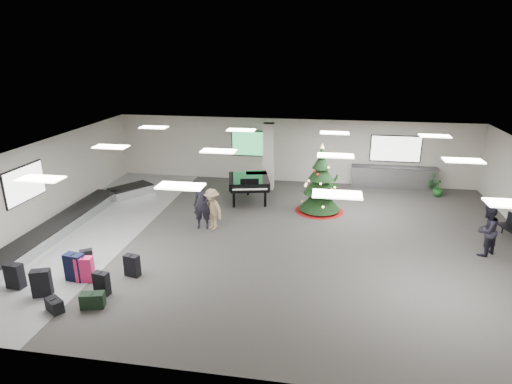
% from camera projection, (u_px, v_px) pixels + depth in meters
% --- Properties ---
extents(ground, '(18.00, 18.00, 0.00)m').
position_uv_depth(ground, '(274.00, 238.00, 15.51)').
color(ground, '#31302D').
rests_on(ground, ground).
extents(room_envelope, '(18.02, 14.02, 3.21)m').
position_uv_depth(room_envelope, '(267.00, 170.00, 15.44)').
color(room_envelope, '#BCB6AC').
rests_on(room_envelope, ground).
extents(baggage_carousel, '(2.28, 9.71, 0.43)m').
position_uv_depth(baggage_carousel, '(74.00, 219.00, 16.58)').
color(baggage_carousel, silver).
rests_on(baggage_carousel, ground).
extents(service_counter, '(4.05, 0.65, 1.08)m').
position_uv_depth(service_counter, '(394.00, 177.00, 20.77)').
color(service_counter, silver).
rests_on(service_counter, ground).
extents(suitcase_0, '(0.57, 0.44, 0.81)m').
position_uv_depth(suitcase_0, '(42.00, 283.00, 11.77)').
color(suitcase_0, black).
rests_on(suitcase_0, ground).
extents(suitcase_1, '(0.47, 0.30, 0.69)m').
position_uv_depth(suitcase_1, '(102.00, 283.00, 11.86)').
color(suitcase_1, black).
rests_on(suitcase_1, ground).
extents(pink_suitcase, '(0.54, 0.36, 0.79)m').
position_uv_depth(pink_suitcase, '(85.00, 269.00, 12.50)').
color(pink_suitcase, '#E51D5F').
rests_on(pink_suitcase, ground).
extents(suitcase_3, '(0.49, 0.34, 0.70)m').
position_uv_depth(suitcase_3, '(132.00, 265.00, 12.83)').
color(suitcase_3, black).
rests_on(suitcase_3, ground).
extents(navy_suitcase, '(0.58, 0.39, 0.86)m').
position_uv_depth(navy_suitcase, '(75.00, 267.00, 12.56)').
color(navy_suitcase, black).
rests_on(navy_suitcase, ground).
extents(suitcase_5, '(0.52, 0.32, 0.77)m').
position_uv_depth(suitcase_5, '(15.00, 276.00, 12.18)').
color(suitcase_5, black).
rests_on(suitcase_5, ground).
extents(green_duffel, '(0.67, 0.45, 0.43)m').
position_uv_depth(green_duffel, '(93.00, 300.00, 11.31)').
color(green_duffel, black).
rests_on(green_duffel, ground).
extents(suitcase_8, '(0.44, 0.39, 0.58)m').
position_uv_depth(suitcase_8, '(87.00, 258.00, 13.40)').
color(suitcase_8, black).
rests_on(suitcase_8, ground).
extents(black_duffel, '(0.60, 0.53, 0.36)m').
position_uv_depth(black_duffel, '(55.00, 305.00, 11.15)').
color(black_duffel, black).
rests_on(black_duffel, ground).
extents(christmas_tree, '(2.03, 2.03, 2.90)m').
position_uv_depth(christmas_tree, '(320.00, 189.00, 17.72)').
color(christmas_tree, '#68090B').
rests_on(christmas_tree, ground).
extents(grand_piano, '(2.15, 2.55, 1.28)m').
position_uv_depth(grand_piano, '(249.00, 182.00, 18.87)').
color(grand_piano, black).
rests_on(grand_piano, ground).
extents(traveler_a, '(0.73, 0.52, 1.88)m').
position_uv_depth(traveler_a, '(203.00, 205.00, 16.03)').
color(traveler_a, black).
rests_on(traveler_a, ground).
extents(traveler_b, '(1.18, 1.06, 1.59)m').
position_uv_depth(traveler_b, '(212.00, 209.00, 16.02)').
color(traveler_b, '#987F5E').
rests_on(traveler_b, ground).
extents(traveler_bench, '(1.08, 1.06, 1.75)m').
position_uv_depth(traveler_bench, '(486.00, 230.00, 13.97)').
color(traveler_bench, black).
rests_on(traveler_bench, ground).
extents(potted_plant_left, '(0.56, 0.60, 0.87)m').
position_uv_depth(potted_plant_left, '(334.00, 183.00, 20.27)').
color(potted_plant_left, '#194616').
rests_on(potted_plant_left, ground).
extents(potted_plant_right, '(0.59, 0.59, 0.83)m').
position_uv_depth(potted_plant_right, '(438.00, 188.00, 19.69)').
color(potted_plant_right, '#194616').
rests_on(potted_plant_right, ground).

